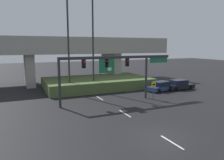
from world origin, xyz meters
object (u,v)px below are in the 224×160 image
highway_light_pole_far (93,43)px  parked_sedan_mid_right (179,85)px  speed_limit_sign (153,88)px  parked_sedan_near_right (161,86)px  highway_light_pole_near (68,40)px  signal_gantry (115,65)px

highway_light_pole_far → parked_sedan_mid_right: size_ratio=2.87×
speed_limit_sign → parked_sedan_near_right: (4.13, 3.97, -0.80)m
highway_light_pole_near → parked_sedan_mid_right: highway_light_pole_near is taller
speed_limit_sign → parked_sedan_near_right: size_ratio=0.44×
speed_limit_sign → parked_sedan_mid_right: bearing=27.3°
signal_gantry → highway_light_pole_near: highway_light_pole_near is taller
highway_light_pole_far → parked_sedan_mid_right: (12.46, -4.00, -6.30)m
highway_light_pole_near → parked_sedan_near_right: size_ratio=2.78×
parked_sedan_near_right → parked_sedan_mid_right: 3.21m
speed_limit_sign → highway_light_pole_near: bearing=138.6°
signal_gantry → parked_sedan_mid_right: bearing=12.8°
parked_sedan_mid_right → parked_sedan_near_right: bearing=175.9°
speed_limit_sign → parked_sedan_mid_right: speed_limit_sign is taller
highway_light_pole_near → highway_light_pole_far: 3.59m
signal_gantry → highway_light_pole_near: (-3.88, 6.65, 2.97)m
signal_gantry → highway_light_pole_near: 8.26m
parked_sedan_near_right → parked_sedan_mid_right: (3.21, -0.19, 0.02)m
signal_gantry → speed_limit_sign: signal_gantry is taller
signal_gantry → highway_light_pole_near: bearing=120.2°
highway_light_pole_far → signal_gantry: bearing=-87.4°
signal_gantry → highway_light_pole_far: size_ratio=1.08×
highway_light_pole_near → parked_sedan_near_right: bearing=-16.1°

